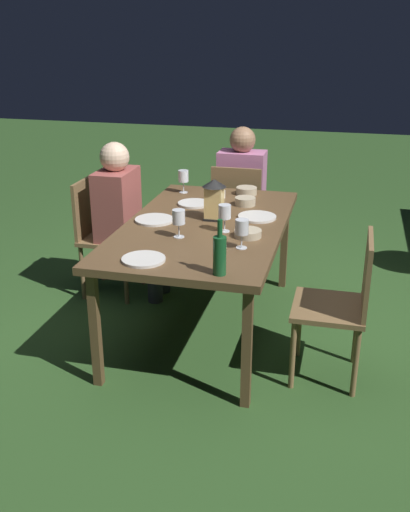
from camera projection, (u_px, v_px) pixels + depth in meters
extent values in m
plane|color=#2D5123|center=(205.00, 327.00, 4.01)|extent=(16.00, 16.00, 0.00)
cube|color=brown|center=(205.00, 227.00, 3.75)|extent=(1.74, 0.99, 0.04)
cube|color=brown|center=(178.00, 235.00, 4.70)|extent=(0.05, 0.05, 0.70)
cube|color=brown|center=(95.00, 330.00, 3.26)|extent=(0.05, 0.05, 0.70)
cube|color=brown|center=(284.00, 244.00, 4.51)|extent=(0.05, 0.05, 0.70)
cube|color=brown|center=(247.00, 349.00, 3.06)|extent=(0.05, 0.05, 0.70)
cube|color=brown|center=(112.00, 238.00, 4.39)|extent=(0.42, 0.40, 0.03)
cube|color=brown|center=(86.00, 207.00, 4.35)|extent=(0.40, 0.02, 0.42)
cylinder|color=brown|center=(143.00, 259.00, 4.59)|extent=(0.03, 0.03, 0.42)
cylinder|color=brown|center=(126.00, 277.00, 4.27)|extent=(0.03, 0.03, 0.42)
cylinder|color=brown|center=(102.00, 255.00, 4.67)|extent=(0.03, 0.03, 0.42)
cylinder|color=brown|center=(82.00, 273.00, 4.35)|extent=(0.03, 0.03, 0.42)
cube|color=#9E4C47|center=(117.00, 204.00, 4.27)|extent=(0.38, 0.24, 0.50)
sphere|color=beige|center=(115.00, 157.00, 4.15)|extent=(0.21, 0.21, 0.21)
cylinder|color=#9E4C47|center=(141.00, 233.00, 4.41)|extent=(0.13, 0.36, 0.13)
cylinder|color=#9E4C47|center=(132.00, 241.00, 4.25)|extent=(0.13, 0.36, 0.13)
cylinder|color=#333338|center=(162.00, 264.00, 4.46)|extent=(0.11, 0.11, 0.45)
cylinder|color=#333338|center=(155.00, 273.00, 4.30)|extent=(0.11, 0.11, 0.45)
cube|color=brown|center=(240.00, 214.00, 4.92)|extent=(0.40, 0.42, 0.03)
cube|color=brown|center=(236.00, 194.00, 4.67)|extent=(0.03, 0.40, 0.42)
cylinder|color=brown|center=(223.00, 231.00, 5.20)|extent=(0.03, 0.03, 0.42)
cylinder|color=brown|center=(263.00, 235.00, 5.12)|extent=(0.03, 0.03, 0.42)
cylinder|color=brown|center=(214.00, 245.00, 4.89)|extent=(0.03, 0.03, 0.42)
cylinder|color=brown|center=(257.00, 248.00, 4.81)|extent=(0.03, 0.03, 0.42)
cube|color=#C675A3|center=(242.00, 182.00, 4.88)|extent=(0.24, 0.38, 0.50)
sphere|color=#997051|center=(243.00, 140.00, 4.75)|extent=(0.21, 0.21, 0.21)
cylinder|color=#C675A3|center=(234.00, 204.00, 5.11)|extent=(0.36, 0.13, 0.13)
cylinder|color=#C675A3|center=(254.00, 205.00, 5.07)|extent=(0.36, 0.13, 0.13)
cylinder|color=#333338|center=(237.00, 224.00, 5.35)|extent=(0.11, 0.11, 0.45)
cylinder|color=#333338|center=(256.00, 226.00, 5.31)|extent=(0.11, 0.11, 0.45)
cube|color=brown|center=(329.00, 308.00, 3.31)|extent=(0.42, 0.40, 0.03)
cube|color=brown|center=(367.00, 274.00, 3.19)|extent=(0.40, 0.03, 0.42)
cylinder|color=brown|center=(293.00, 355.00, 3.27)|extent=(0.03, 0.03, 0.42)
cylinder|color=brown|center=(299.00, 325.00, 3.60)|extent=(0.03, 0.03, 0.42)
cylinder|color=brown|center=(356.00, 363.00, 3.20)|extent=(0.03, 0.03, 0.42)
cylinder|color=brown|center=(356.00, 331.00, 3.52)|extent=(0.03, 0.03, 0.42)
cube|color=black|center=(214.00, 218.00, 3.82)|extent=(0.12, 0.12, 0.01)
cube|color=#F9D17A|center=(214.00, 202.00, 3.78)|extent=(0.11, 0.11, 0.20)
cone|color=black|center=(214.00, 183.00, 3.73)|extent=(0.15, 0.15, 0.05)
cylinder|color=#195128|center=(220.00, 256.00, 2.95)|extent=(0.07, 0.07, 0.20)
cylinder|color=#195128|center=(220.00, 228.00, 2.89)|extent=(0.03, 0.03, 0.09)
cylinder|color=silver|center=(184.00, 192.00, 4.41)|extent=(0.06, 0.06, 0.00)
cylinder|color=silver|center=(183.00, 187.00, 4.40)|extent=(0.01, 0.01, 0.08)
cylinder|color=silver|center=(183.00, 176.00, 4.37)|extent=(0.08, 0.08, 0.08)
cylinder|color=maroon|center=(183.00, 179.00, 4.38)|extent=(0.07, 0.07, 0.03)
cylinder|color=silver|center=(224.00, 231.00, 3.59)|extent=(0.06, 0.06, 0.00)
cylinder|color=silver|center=(225.00, 225.00, 3.58)|extent=(0.01, 0.01, 0.08)
cylinder|color=silver|center=(225.00, 212.00, 3.55)|extent=(0.08, 0.08, 0.08)
cylinder|color=maroon|center=(225.00, 215.00, 3.56)|extent=(0.07, 0.07, 0.03)
cylinder|color=silver|center=(241.00, 248.00, 3.33)|extent=(0.06, 0.06, 0.00)
cylinder|color=silver|center=(242.00, 241.00, 3.31)|extent=(0.01, 0.01, 0.08)
cylinder|color=silver|center=(242.00, 227.00, 3.28)|extent=(0.08, 0.08, 0.08)
cylinder|color=maroon|center=(242.00, 231.00, 3.29)|extent=(0.07, 0.07, 0.03)
cylinder|color=silver|center=(179.00, 237.00, 3.50)|extent=(0.06, 0.06, 0.00)
cylinder|color=silver|center=(179.00, 230.00, 3.48)|extent=(0.01, 0.01, 0.08)
cylinder|color=silver|center=(179.00, 217.00, 3.45)|extent=(0.08, 0.08, 0.08)
cylinder|color=maroon|center=(179.00, 221.00, 3.46)|extent=(0.07, 0.07, 0.03)
cylinder|color=silver|center=(257.00, 217.00, 3.84)|extent=(0.25, 0.25, 0.01)
cylinder|color=silver|center=(194.00, 203.00, 4.12)|extent=(0.23, 0.23, 0.01)
cylinder|color=silver|center=(154.00, 220.00, 3.78)|extent=(0.25, 0.25, 0.01)
cylinder|color=silver|center=(144.00, 259.00, 3.15)|extent=(0.24, 0.24, 0.01)
cylinder|color=silver|center=(217.00, 194.00, 4.28)|extent=(0.12, 0.12, 0.05)
cylinder|color=#424C1E|center=(217.00, 193.00, 4.27)|extent=(0.10, 0.10, 0.02)
cylinder|color=#BCAD8E|center=(245.00, 201.00, 4.10)|extent=(0.14, 0.14, 0.05)
cylinder|color=tan|center=(245.00, 200.00, 4.10)|extent=(0.12, 0.12, 0.02)
cylinder|color=#BCAD8E|center=(247.00, 191.00, 4.36)|extent=(0.15, 0.15, 0.05)
cylinder|color=#477533|center=(247.00, 189.00, 4.35)|extent=(0.13, 0.13, 0.02)
cylinder|color=#BCAD8E|center=(248.00, 233.00, 3.50)|extent=(0.16, 0.16, 0.04)
cylinder|color=beige|center=(248.00, 232.00, 3.49)|extent=(0.14, 0.14, 0.01)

